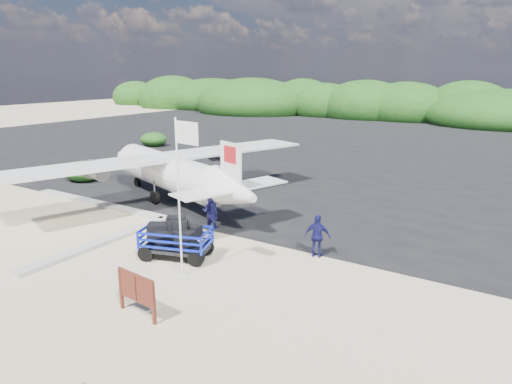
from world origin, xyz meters
TOP-DOWN VIEW (x-y plane):
  - ground at (0.00, 0.00)m, footprint 160.00×160.00m
  - asphalt_apron at (0.00, 30.00)m, footprint 90.00×50.00m
  - lagoon at (-9.00, 1.50)m, footprint 9.00×7.00m
  - vegetation_band at (0.00, 55.00)m, footprint 124.00×8.00m
  - baggage_cart at (-1.13, 2.05)m, footprint 2.97×2.26m
  - flagpole at (-0.03, 1.10)m, footprint 1.09×0.60m
  - signboard at (0.71, -1.56)m, footprint 1.58×0.29m
  - crew_a at (-1.97, 5.24)m, footprint 0.54×0.36m
  - crew_b at (-2.10, 5.30)m, footprint 0.87×0.78m
  - crew_c at (3.10, 4.85)m, footprint 0.99×0.57m
  - aircraft_small at (-8.92, 32.85)m, footprint 8.88×8.88m

SIDE VIEW (x-z plane):
  - ground at x=0.00m, z-range 0.00..0.00m
  - asphalt_apron at x=0.00m, z-range -0.02..0.02m
  - lagoon at x=-9.00m, z-range -0.20..0.20m
  - vegetation_band at x=0.00m, z-range -2.20..2.20m
  - baggage_cart at x=-1.13m, z-range -0.66..0.66m
  - flagpole at x=-0.03m, z-range -2.58..2.58m
  - signboard at x=0.71m, z-range -0.65..0.65m
  - aircraft_small at x=-8.92m, z-range -1.16..1.16m
  - crew_b at x=-2.10m, z-range 0.00..1.47m
  - crew_a at x=-1.97m, z-range 0.00..1.48m
  - crew_c at x=3.10m, z-range 0.00..1.59m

